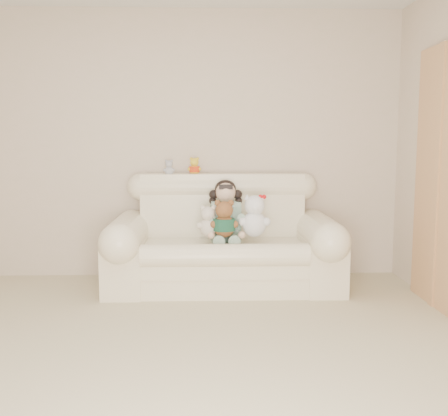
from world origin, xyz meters
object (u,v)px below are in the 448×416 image
at_px(white_cat, 254,211).
at_px(cream_teddy, 208,218).
at_px(sofa, 224,232).
at_px(seated_child, 226,210).
at_px(brown_teddy, 224,215).

relative_size(white_cat, cream_teddy, 1.37).
xyz_separation_m(sofa, seated_child, (0.02, 0.08, 0.19)).
bearing_deg(brown_teddy, cream_teddy, -178.37).
relative_size(seated_child, cream_teddy, 1.77).
xyz_separation_m(sofa, brown_teddy, (0.00, -0.15, 0.18)).
bearing_deg(white_cat, cream_teddy, 160.42).
xyz_separation_m(sofa, white_cat, (0.27, -0.12, 0.21)).
height_order(seated_child, white_cat, seated_child).
height_order(sofa, brown_teddy, sofa).
xyz_separation_m(brown_teddy, cream_teddy, (-0.14, 0.04, -0.03)).
bearing_deg(sofa, brown_teddy, -89.92).
bearing_deg(seated_child, sofa, -110.71).
bearing_deg(cream_teddy, brown_teddy, 7.77).
height_order(seated_child, cream_teddy, seated_child).
bearing_deg(brown_teddy, seated_child, 103.10).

